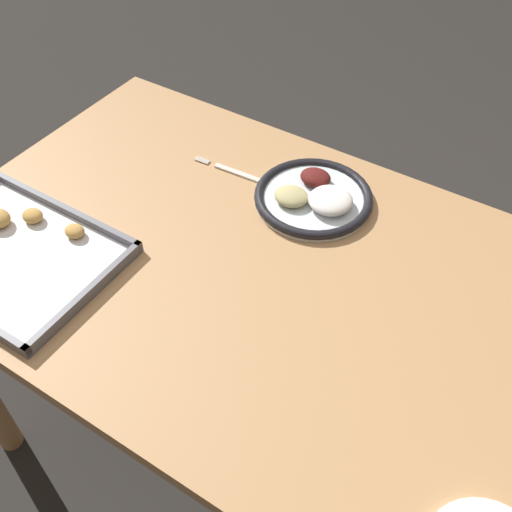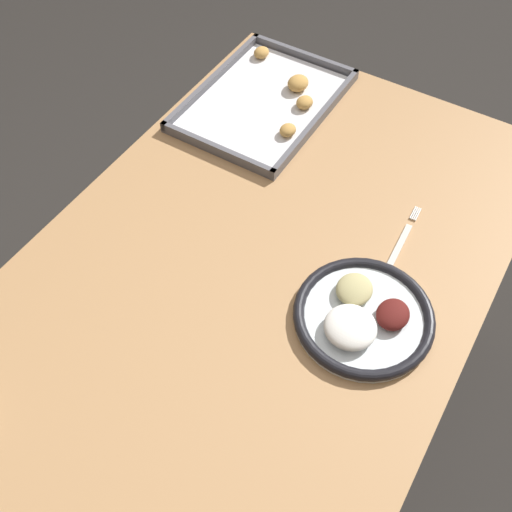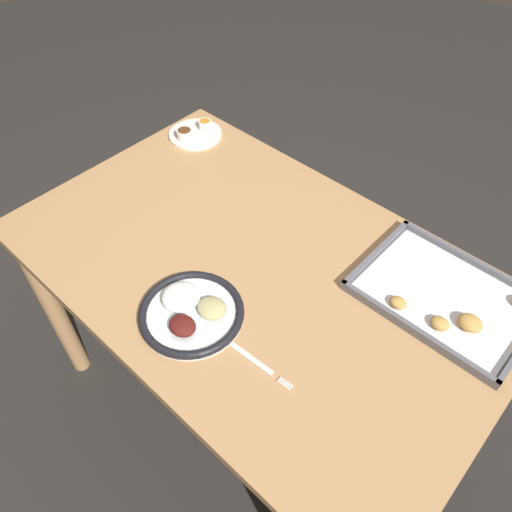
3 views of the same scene
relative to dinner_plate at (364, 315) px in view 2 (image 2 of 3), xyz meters
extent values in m
plane|color=#282623|center=(0.00, 0.22, -0.76)|extent=(8.00, 8.00, 0.00)
cube|color=#AD7F51|center=(0.00, 0.22, -0.03)|extent=(1.27, 0.80, 0.03)
cylinder|color=#AD7F51|center=(0.58, -0.13, -0.40)|extent=(0.06, 0.06, 0.72)
cylinder|color=#AD7F51|center=(0.58, 0.57, -0.40)|extent=(0.06, 0.06, 0.72)
cylinder|color=silver|center=(0.00, 0.00, -0.01)|extent=(0.24, 0.24, 0.01)
torus|color=black|center=(0.00, 0.00, 0.00)|extent=(0.25, 0.25, 0.02)
ellipsoid|color=white|center=(-0.04, 0.01, 0.01)|extent=(0.09, 0.09, 0.03)
ellipsoid|color=#511614|center=(0.02, -0.04, 0.01)|extent=(0.07, 0.06, 0.03)
ellipsoid|color=tan|center=(0.03, 0.03, 0.01)|extent=(0.07, 0.06, 0.02)
cube|color=silver|center=(0.16, 0.01, -0.01)|extent=(0.16, 0.02, 0.00)
cylinder|color=silver|center=(0.27, 0.01, -0.01)|extent=(0.04, 0.01, 0.00)
cylinder|color=silver|center=(0.27, 0.01, -0.01)|extent=(0.04, 0.01, 0.00)
cylinder|color=silver|center=(0.27, 0.02, -0.01)|extent=(0.04, 0.01, 0.00)
cylinder|color=silver|center=(0.27, 0.02, -0.01)|extent=(0.04, 0.01, 0.00)
cube|color=#595960|center=(0.40, 0.44, -0.01)|extent=(0.40, 0.29, 0.01)
cube|color=silver|center=(0.40, 0.44, -0.01)|extent=(0.37, 0.27, 0.00)
cube|color=#595960|center=(0.40, 0.30, 0.00)|extent=(0.40, 0.01, 0.02)
cube|color=#595960|center=(0.40, 0.58, 0.00)|extent=(0.40, 0.01, 0.02)
cube|color=#595960|center=(0.21, 0.44, 0.00)|extent=(0.01, 0.29, 0.02)
cube|color=#595960|center=(0.60, 0.44, 0.00)|extent=(0.01, 0.29, 0.02)
ellipsoid|color=#C18E47|center=(0.44, 0.36, 0.01)|extent=(0.04, 0.04, 0.02)
ellipsoid|color=#C18E47|center=(0.49, 0.40, 0.01)|extent=(0.06, 0.05, 0.03)
ellipsoid|color=#C18E47|center=(0.34, 0.34, 0.01)|extent=(0.04, 0.03, 0.02)
ellipsoid|color=#C18E47|center=(0.55, 0.54, 0.01)|extent=(0.04, 0.04, 0.02)
camera|label=1|loc=(-0.40, 0.85, 0.81)|focal=42.00mm
camera|label=2|loc=(-0.55, -0.12, 0.89)|focal=42.00mm
camera|label=3|loc=(0.57, -0.39, 0.94)|focal=35.00mm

